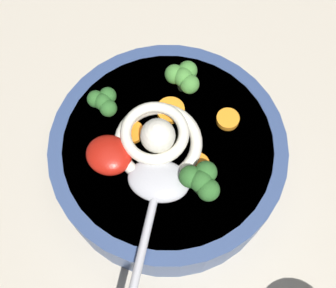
{
  "coord_description": "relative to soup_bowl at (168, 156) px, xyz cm",
  "views": [
    {
      "loc": [
        -8.27,
        20.34,
        53.0
      ],
      "look_at": [
        0.59,
        3.96,
        10.99
      ],
      "focal_mm": 48.8,
      "sensor_mm": 36.0,
      "label": 1
    }
  ],
  "objects": [
    {
      "name": "carrot_slice_extra_b",
      "position": [
        -4.14,
        -5.22,
        3.58
      ],
      "size": [
        2.35,
        2.35,
        0.69
      ],
      "primitive_type": "cylinder",
      "color": "orange",
      "rests_on": "soup_bowl"
    },
    {
      "name": "carrot_slice_beside_noodles",
      "position": [
        -3.65,
        0.63,
        3.48
      ],
      "size": [
        2.34,
        2.34,
        0.49
      ],
      "primitive_type": "cylinder",
      "color": "orange",
      "rests_on": "soup_bowl"
    },
    {
      "name": "table_slab",
      "position": [
        -0.59,
        -3.96,
        -5.61
      ],
      "size": [
        114.16,
        114.16,
        4.3
      ],
      "primitive_type": "cube",
      "color": "#BCB29E",
      "rests_on": "ground"
    },
    {
      "name": "chili_sauce_dollop",
      "position": [
        4.29,
        4.17,
        4.27
      ],
      "size": [
        4.6,
        4.14,
        2.07
      ],
      "primitive_type": "ellipsoid",
      "color": "#B2190F",
      "rests_on": "soup_bowl"
    },
    {
      "name": "soup_spoon",
      "position": [
        -1.58,
        5.42,
        4.03
      ],
      "size": [
        8.07,
        17.46,
        1.6
      ],
      "rotation": [
        0.0,
        0.0,
        1.85
      ],
      "color": "#B7B7BC",
      "rests_on": "soup_bowl"
    },
    {
      "name": "noodle_pile",
      "position": [
        0.97,
        0.45,
        4.45
      ],
      "size": [
        9.74,
        9.55,
        3.91
      ],
      "color": "silver",
      "rests_on": "soup_bowl"
    },
    {
      "name": "broccoli_floret_front",
      "position": [
        1.77,
        -6.66,
        5.2
      ],
      "size": [
        3.97,
        3.41,
        3.14
      ],
      "color": "#7A9E60",
      "rests_on": "soup_bowl"
    },
    {
      "name": "carrot_slice_right",
      "position": [
        3.79,
        0.67,
        3.48
      ],
      "size": [
        2.44,
        2.44,
        0.5
      ],
      "primitive_type": "cylinder",
      "color": "orange",
      "rests_on": "soup_bowl"
    },
    {
      "name": "carrot_slice_extra_a",
      "position": [
        1.52,
        -3.37,
        3.54
      ],
      "size": [
        2.93,
        2.93,
        0.61
      ],
      "primitive_type": "cylinder",
      "color": "orange",
      "rests_on": "soup_bowl"
    },
    {
      "name": "broccoli_floret_far",
      "position": [
        7.58,
        -0.38,
        4.95
      ],
      "size": [
        3.47,
        2.99,
        2.74
      ],
      "color": "#7A9E60",
      "rests_on": "soup_bowl"
    },
    {
      "name": "broccoli_floret_near_spoon",
      "position": [
        -4.89,
        2.57,
        5.32
      ],
      "size": [
        4.2,
        3.62,
        3.32
      ],
      "color": "#7A9E60",
      "rests_on": "soup_bowl"
    },
    {
      "name": "soup_bowl",
      "position": [
        0.0,
        0.0,
        0.0
      ],
      "size": [
        24.3,
        24.3,
        6.69
      ],
      "color": "#334775",
      "rests_on": "table_slab"
    }
  ]
}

